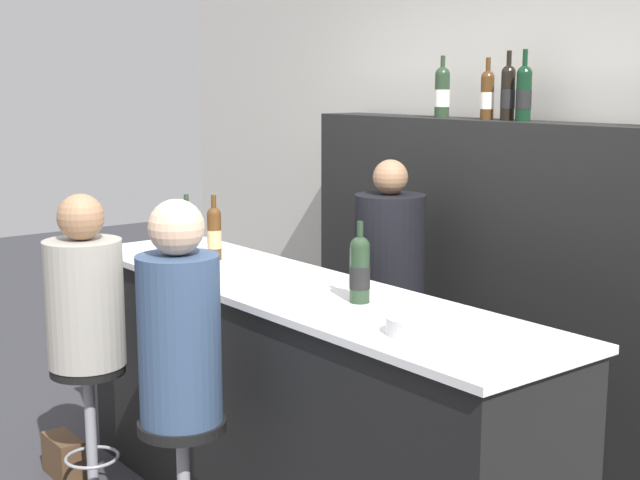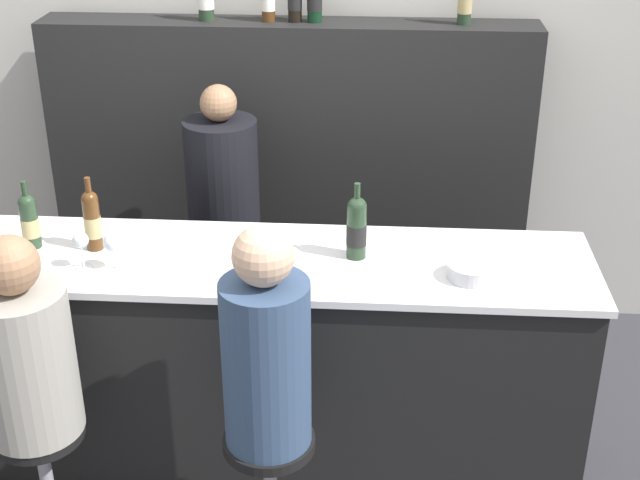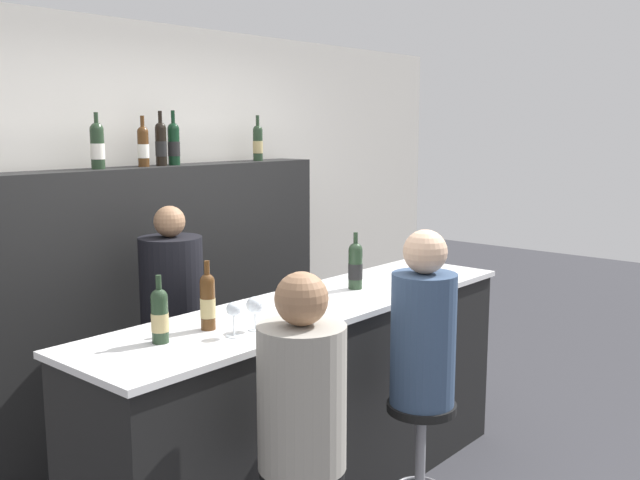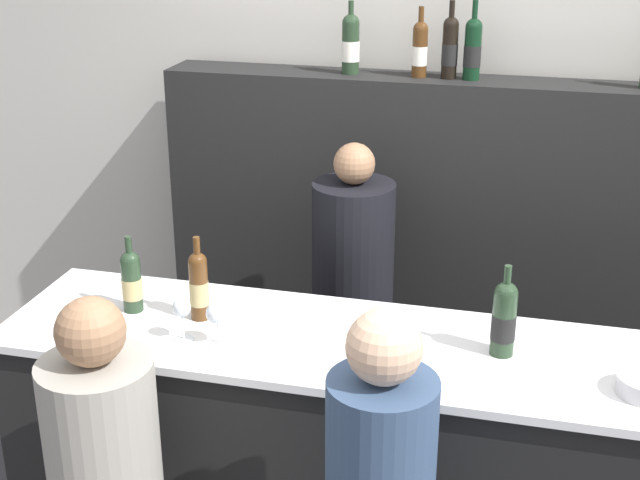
{
  "view_description": "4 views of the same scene",
  "coord_description": "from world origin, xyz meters",
  "px_view_note": "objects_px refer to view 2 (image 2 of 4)",
  "views": [
    {
      "loc": [
        2.89,
        -1.83,
        1.91
      ],
      "look_at": [
        0.09,
        0.38,
        1.27
      ],
      "focal_mm": 50.0,
      "sensor_mm": 36.0,
      "label": 1
    },
    {
      "loc": [
        0.46,
        -2.79,
        2.7
      ],
      "look_at": [
        0.25,
        0.25,
        1.18
      ],
      "focal_mm": 50.0,
      "sensor_mm": 36.0,
      "label": 2
    },
    {
      "loc": [
        -2.64,
        -2.03,
        1.96
      ],
      "look_at": [
        -0.05,
        0.22,
        1.41
      ],
      "focal_mm": 40.0,
      "sensor_mm": 36.0,
      "label": 3
    },
    {
      "loc": [
        0.44,
        -2.3,
        2.5
      ],
      "look_at": [
        -0.24,
        0.4,
        1.39
      ],
      "focal_mm": 50.0,
      "sensor_mm": 36.0,
      "label": 4
    }
  ],
  "objects_px": {
    "wine_glass_1": "(113,244)",
    "guest_seated_left": "(24,352)",
    "wine_glass_0": "(81,242)",
    "bar_stool_right": "(270,471)",
    "wine_bottle_counter_0": "(29,220)",
    "bartender": "(226,247)",
    "metal_bowl": "(471,271)",
    "bar_stool_left": "(43,460)",
    "guest_seated_right": "(266,351)",
    "wine_bottle_counter_1": "(92,219)",
    "wine_bottle_counter_2": "(357,227)"
  },
  "relations": [
    {
      "from": "wine_glass_1",
      "to": "guest_seated_left",
      "type": "relative_size",
      "value": 0.2
    },
    {
      "from": "wine_glass_0",
      "to": "bar_stool_right",
      "type": "relative_size",
      "value": 0.23
    },
    {
      "from": "wine_bottle_counter_0",
      "to": "bartender",
      "type": "relative_size",
      "value": 0.19
    },
    {
      "from": "metal_bowl",
      "to": "guest_seated_left",
      "type": "xyz_separation_m",
      "value": [
        -1.57,
        -0.48,
        -0.12
      ]
    },
    {
      "from": "wine_glass_0",
      "to": "bar_stool_left",
      "type": "xyz_separation_m",
      "value": [
        -0.08,
        -0.46,
        -0.67
      ]
    },
    {
      "from": "wine_glass_1",
      "to": "bar_stool_left",
      "type": "relative_size",
      "value": 0.23
    },
    {
      "from": "bar_stool_left",
      "to": "guest_seated_left",
      "type": "xyz_separation_m",
      "value": [
        -0.0,
        0.0,
        0.48
      ]
    },
    {
      "from": "wine_bottle_counter_0",
      "to": "bar_stool_right",
      "type": "distance_m",
      "value": 1.38
    },
    {
      "from": "wine_bottle_counter_0",
      "to": "guest_seated_left",
      "type": "bearing_deg",
      "value": -73.78
    },
    {
      "from": "guest_seated_right",
      "to": "wine_bottle_counter_1",
      "type": "bearing_deg",
      "value": 140.81
    },
    {
      "from": "bar_stool_left",
      "to": "bartender",
      "type": "bearing_deg",
      "value": 71.66
    },
    {
      "from": "bar_stool_left",
      "to": "guest_seated_right",
      "type": "relative_size",
      "value": 0.79
    },
    {
      "from": "bar_stool_left",
      "to": "bar_stool_right",
      "type": "height_order",
      "value": "same"
    },
    {
      "from": "wine_bottle_counter_1",
      "to": "wine_bottle_counter_2",
      "type": "height_order",
      "value": "wine_bottle_counter_2"
    },
    {
      "from": "wine_glass_0",
      "to": "guest_seated_left",
      "type": "xyz_separation_m",
      "value": [
        -0.08,
        -0.46,
        -0.2
      ]
    },
    {
      "from": "wine_bottle_counter_1",
      "to": "wine_glass_1",
      "type": "height_order",
      "value": "wine_bottle_counter_1"
    },
    {
      "from": "bar_stool_left",
      "to": "guest_seated_left",
      "type": "relative_size",
      "value": 0.85
    },
    {
      "from": "guest_seated_right",
      "to": "wine_glass_0",
      "type": "bearing_deg",
      "value": 148.87
    },
    {
      "from": "metal_bowl",
      "to": "bartender",
      "type": "xyz_separation_m",
      "value": [
        -1.1,
        0.91,
        -0.4
      ]
    },
    {
      "from": "wine_bottle_counter_0",
      "to": "metal_bowl",
      "type": "height_order",
      "value": "wine_bottle_counter_0"
    },
    {
      "from": "wine_bottle_counter_2",
      "to": "bartender",
      "type": "xyz_separation_m",
      "value": [
        -0.66,
        0.77,
        -0.5
      ]
    },
    {
      "from": "wine_glass_0",
      "to": "wine_bottle_counter_1",
      "type": "bearing_deg",
      "value": 91.08
    },
    {
      "from": "wine_bottle_counter_2",
      "to": "guest_seated_right",
      "type": "height_order",
      "value": "guest_seated_right"
    },
    {
      "from": "bar_stool_right",
      "to": "guest_seated_right",
      "type": "xyz_separation_m",
      "value": [
        0.0,
        0.0,
        0.52
      ]
    },
    {
      "from": "guest_seated_right",
      "to": "wine_bottle_counter_2",
      "type": "bearing_deg",
      "value": 65.71
    },
    {
      "from": "wine_bottle_counter_2",
      "to": "wine_glass_0",
      "type": "height_order",
      "value": "wine_bottle_counter_2"
    },
    {
      "from": "wine_bottle_counter_1",
      "to": "wine_glass_0",
      "type": "distance_m",
      "value": 0.17
    },
    {
      "from": "wine_glass_1",
      "to": "bar_stool_right",
      "type": "bearing_deg",
      "value": -35.82
    },
    {
      "from": "wine_bottle_counter_1",
      "to": "wine_bottle_counter_0",
      "type": "bearing_deg",
      "value": 180.0
    },
    {
      "from": "wine_glass_0",
      "to": "bar_stool_left",
      "type": "height_order",
      "value": "wine_glass_0"
    },
    {
      "from": "wine_bottle_counter_2",
      "to": "metal_bowl",
      "type": "relative_size",
      "value": 1.73
    },
    {
      "from": "wine_bottle_counter_0",
      "to": "wine_glass_1",
      "type": "distance_m",
      "value": 0.42
    },
    {
      "from": "bar_stool_right",
      "to": "wine_bottle_counter_1",
      "type": "bearing_deg",
      "value": 140.81
    },
    {
      "from": "wine_glass_1",
      "to": "guest_seated_right",
      "type": "xyz_separation_m",
      "value": [
        0.64,
        -0.46,
        -0.15
      ]
    },
    {
      "from": "bar_stool_right",
      "to": "bartender",
      "type": "bearing_deg",
      "value": 105.29
    },
    {
      "from": "wine_glass_1",
      "to": "guest_seated_left",
      "type": "xyz_separation_m",
      "value": [
        -0.2,
        -0.46,
        -0.19
      ]
    },
    {
      "from": "wine_bottle_counter_1",
      "to": "metal_bowl",
      "type": "bearing_deg",
      "value": -5.55
    },
    {
      "from": "wine_bottle_counter_0",
      "to": "guest_seated_left",
      "type": "height_order",
      "value": "guest_seated_left"
    },
    {
      "from": "wine_bottle_counter_2",
      "to": "bar_stool_left",
      "type": "bearing_deg",
      "value": -150.9
    },
    {
      "from": "wine_glass_1",
      "to": "guest_seated_left",
      "type": "distance_m",
      "value": 0.54
    },
    {
      "from": "guest_seated_right",
      "to": "bar_stool_left",
      "type": "bearing_deg",
      "value": 180.0
    },
    {
      "from": "wine_bottle_counter_1",
      "to": "guest_seated_right",
      "type": "bearing_deg",
      "value": -39.19
    },
    {
      "from": "wine_bottle_counter_2",
      "to": "guest_seated_left",
      "type": "bearing_deg",
      "value": -150.9
    },
    {
      "from": "wine_glass_0",
      "to": "bartender",
      "type": "xyz_separation_m",
      "value": [
        0.38,
        0.93,
        -0.48
      ]
    },
    {
      "from": "wine_glass_0",
      "to": "guest_seated_left",
      "type": "distance_m",
      "value": 0.51
    },
    {
      "from": "guest_seated_left",
      "to": "bar_stool_right",
      "type": "xyz_separation_m",
      "value": [
        0.84,
        0.0,
        -0.48
      ]
    },
    {
      "from": "bartender",
      "to": "bar_stool_left",
      "type": "bearing_deg",
      "value": -108.34
    },
    {
      "from": "wine_bottle_counter_2",
      "to": "bar_stool_left",
      "type": "distance_m",
      "value": 1.46
    },
    {
      "from": "bartender",
      "to": "guest_seated_right",
      "type": "bearing_deg",
      "value": -74.71
    },
    {
      "from": "wine_glass_0",
      "to": "wine_bottle_counter_2",
      "type": "bearing_deg",
      "value": 8.91
    }
  ]
}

